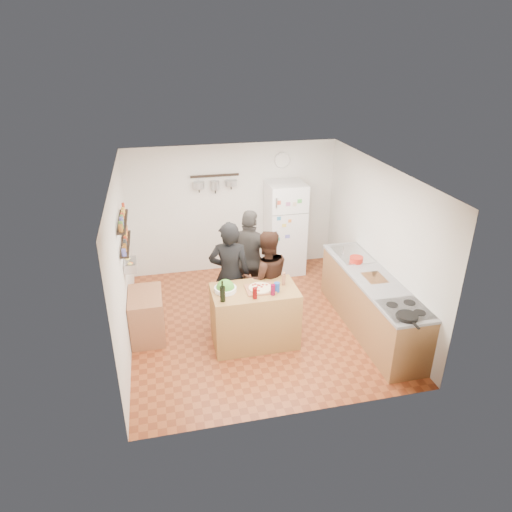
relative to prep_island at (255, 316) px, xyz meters
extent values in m
plane|color=brown|center=(0.16, 0.52, -0.46)|extent=(4.20, 4.20, 0.00)
plane|color=white|center=(0.16, 0.52, 2.04)|extent=(4.20, 4.20, 0.00)
plane|color=silver|center=(0.16, 2.62, 0.79)|extent=(4.00, 0.00, 4.00)
plane|color=silver|center=(-1.84, 0.52, 0.79)|extent=(0.00, 4.20, 4.20)
plane|color=silver|center=(2.16, 0.52, 0.79)|extent=(0.00, 4.20, 4.20)
cube|color=olive|center=(0.00, 0.00, 0.00)|extent=(1.25, 0.72, 0.91)
cube|color=#945636|center=(0.08, -0.02, 0.47)|extent=(0.42, 0.34, 0.02)
cylinder|color=beige|center=(0.08, -0.02, 0.48)|extent=(0.34, 0.34, 0.02)
cylinder|color=white|center=(-0.42, 0.05, 0.49)|extent=(0.32, 0.32, 0.06)
cylinder|color=black|center=(-0.50, -0.22, 0.57)|extent=(0.07, 0.07, 0.23)
cylinder|color=#550707|center=(-0.05, -0.24, 0.54)|extent=(0.07, 0.07, 0.16)
cylinder|color=#5F0824|center=(0.22, -0.20, 0.53)|extent=(0.07, 0.07, 0.16)
cylinder|color=brown|center=(0.45, 0.05, 0.54)|extent=(0.05, 0.05, 0.17)
cylinder|color=navy|center=(0.30, -0.12, 0.52)|extent=(0.09, 0.09, 0.14)
imported|color=black|center=(-0.27, 0.58, 0.43)|extent=(0.72, 0.56, 1.77)
imported|color=black|center=(0.30, 0.49, 0.35)|extent=(0.80, 0.63, 1.60)
imported|color=#302D2A|center=(0.16, 1.05, 0.42)|extent=(1.10, 0.88, 1.75)
cube|color=#9E7042|center=(1.86, -0.03, -0.01)|extent=(0.63, 2.63, 0.90)
cube|color=white|center=(1.86, -0.98, 0.46)|extent=(0.60, 0.62, 0.02)
cylinder|color=black|center=(1.76, -1.19, 0.49)|extent=(0.27, 0.27, 0.05)
cube|color=silver|center=(1.86, 0.82, 0.46)|extent=(0.50, 0.80, 0.03)
cube|color=brown|center=(1.86, -0.05, 0.46)|extent=(0.30, 0.40, 0.02)
cylinder|color=red|center=(1.81, 0.52, 0.51)|extent=(0.22, 0.22, 0.09)
cube|color=white|center=(1.11, 2.27, 0.45)|extent=(0.70, 0.68, 1.80)
cylinder|color=silver|center=(1.11, 2.60, 1.69)|extent=(0.30, 0.03, 0.30)
cube|color=black|center=(-1.77, 0.72, 1.04)|extent=(0.12, 1.00, 0.02)
cube|color=black|center=(-1.77, 0.72, 1.40)|extent=(0.12, 1.00, 0.02)
cube|color=silver|center=(-1.74, 0.72, 0.69)|extent=(0.18, 0.35, 0.14)
cube|color=#96603F|center=(-1.58, 0.52, -0.09)|extent=(0.50, 0.80, 0.73)
cube|color=black|center=(-0.19, 2.52, 1.49)|extent=(0.90, 0.04, 0.04)
camera|label=1|loc=(-1.25, -5.65, 3.69)|focal=32.00mm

